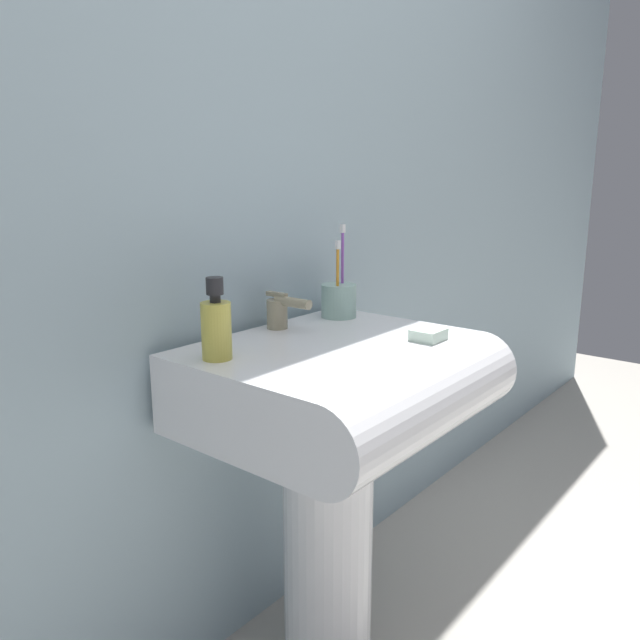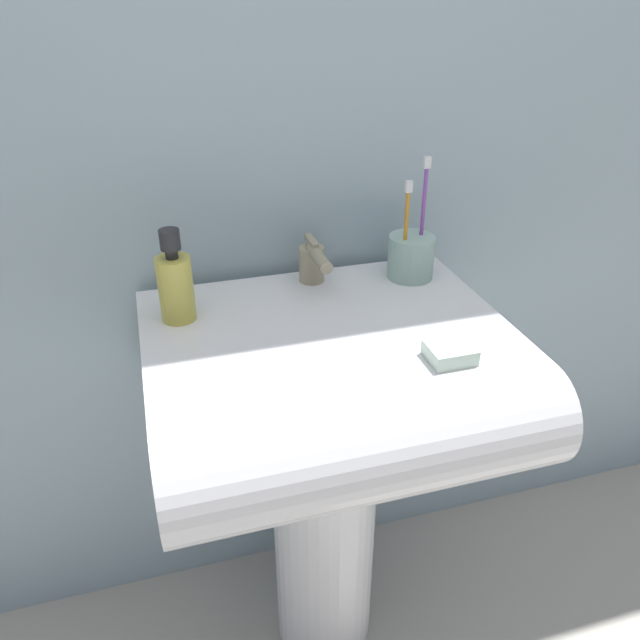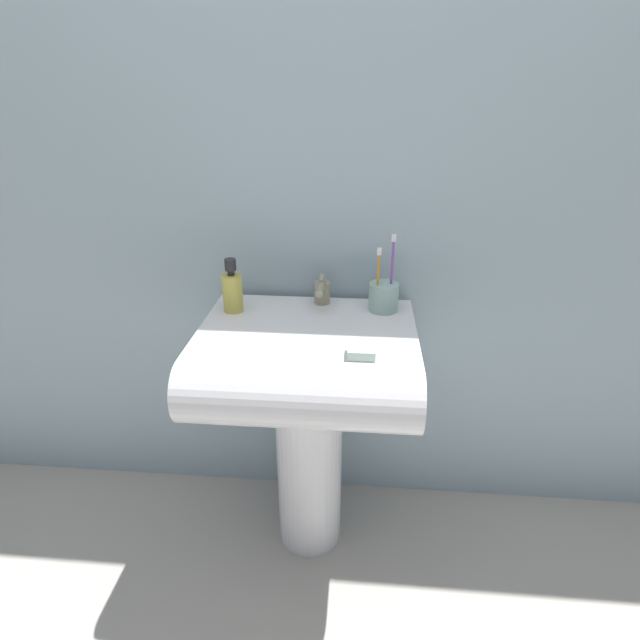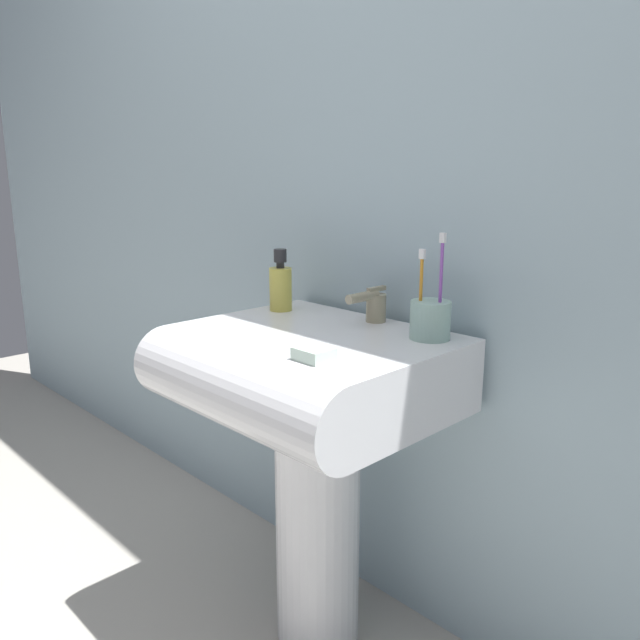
{
  "view_description": "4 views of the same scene",
  "coord_description": "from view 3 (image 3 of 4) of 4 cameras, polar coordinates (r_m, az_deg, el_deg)",
  "views": [
    {
      "loc": [
        -0.97,
        -0.77,
        1.09
      ],
      "look_at": [
        -0.04,
        -0.01,
        0.81
      ],
      "focal_mm": 35.0,
      "sensor_mm": 36.0,
      "label": 1
    },
    {
      "loc": [
        -0.25,
        -0.83,
        1.26
      ],
      "look_at": [
        -0.01,
        -0.0,
        0.77
      ],
      "focal_mm": 35.0,
      "sensor_mm": 36.0,
      "label": 2
    },
    {
      "loc": [
        0.14,
        -1.2,
        1.34
      ],
      "look_at": [
        0.03,
        0.02,
        0.77
      ],
      "focal_mm": 28.0,
      "sensor_mm": 36.0,
      "label": 3
    },
    {
      "loc": [
        0.94,
        -0.92,
        1.1
      ],
      "look_at": [
        0.0,
        0.01,
        0.79
      ],
      "focal_mm": 35.0,
      "sensor_mm": 36.0,
      "label": 4
    }
  ],
  "objects": [
    {
      "name": "toothbrush_cup",
      "position": [
        1.43,
        7.28,
        2.73
      ],
      "size": [
        0.08,
        0.08,
        0.22
      ],
      "color": "#99BFB2",
      "rests_on": "sink_basin"
    },
    {
      "name": "ground_plane",
      "position": [
        1.8,
        -1.13,
        -23.07
      ],
      "size": [
        6.0,
        6.0,
        0.0
      ],
      "primitive_type": "plane",
      "color": "#ADA89E",
      "rests_on": "ground"
    },
    {
      "name": "sink_basin",
      "position": [
        1.32,
        -1.63,
        -4.95
      ],
      "size": [
        0.58,
        0.5,
        0.16
      ],
      "color": "white",
      "rests_on": "sink_pedestal"
    },
    {
      "name": "sink_pedestal",
      "position": [
        1.59,
        -1.22,
        -15.83
      ],
      "size": [
        0.2,
        0.2,
        0.6
      ],
      "primitive_type": "cylinder",
      "color": "white",
      "rests_on": "ground"
    },
    {
      "name": "wall_back",
      "position": [
        1.46,
        -0.46,
        19.5
      ],
      "size": [
        5.0,
        0.05,
        2.4
      ],
      "primitive_type": "cube",
      "color": "#9EB7C1",
      "rests_on": "ground"
    },
    {
      "name": "soap_bottle",
      "position": [
        1.43,
        -9.98,
        3.35
      ],
      "size": [
        0.06,
        0.06,
        0.15
      ],
      "color": "gold",
      "rests_on": "sink_basin"
    },
    {
      "name": "bar_soap",
      "position": [
        1.19,
        4.77,
        -3.63
      ],
      "size": [
        0.07,
        0.06,
        0.02
      ],
      "primitive_type": "cube",
      "color": "silver",
      "rests_on": "sink_basin"
    },
    {
      "name": "faucet",
      "position": [
        1.46,
        0.19,
        3.33
      ],
      "size": [
        0.05,
        0.12,
        0.08
      ],
      "color": "tan",
      "rests_on": "sink_basin"
    }
  ]
}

